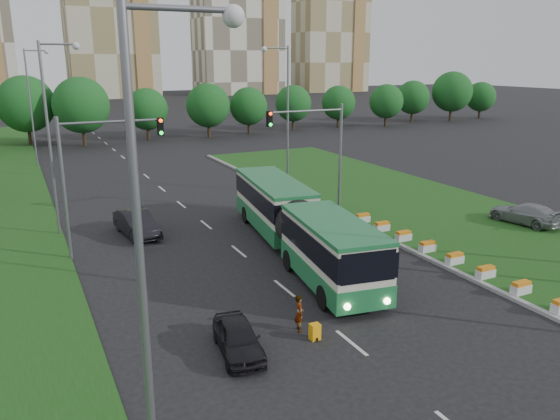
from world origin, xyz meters
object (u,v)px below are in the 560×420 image
traffic_mast_median (321,143)px  car_left_near (238,338)px  articulated_bus (295,223)px  traffic_mast_left (93,164)px  shopping_trolley (315,332)px  pedestrian (299,313)px  car_median (525,213)px  car_left_far (137,224)px

traffic_mast_median → car_left_near: (-12.12, -14.74, -4.71)m
traffic_mast_median → articulated_bus: size_ratio=0.44×
articulated_bus → car_left_near: articulated_bus is taller
traffic_mast_left → shopping_trolley: traffic_mast_left is taller
traffic_mast_left → pedestrian: 15.17m
traffic_mast_left → car_left_near: size_ratio=2.14×
car_left_near → car_median: size_ratio=0.77×
car_median → articulated_bus: bearing=-17.0°
car_left_near → shopping_trolley: 3.20m
pedestrian → shopping_trolley: 1.06m
car_left_far → shopping_trolley: size_ratio=7.11×
traffic_mast_left → car_left_far: (2.66, 2.70, -4.56)m
traffic_mast_left → car_left_near: (3.04, -13.74, -4.71)m
traffic_mast_median → car_left_far: size_ratio=1.66×
articulated_bus → car_left_near: bearing=-119.9°
traffic_mast_left → car_left_far: size_ratio=1.66×
car_left_near → pedestrian: (2.95, 0.56, 0.16)m
car_left_far → pedestrian: bearing=-85.3°
traffic_mast_median → shopping_trolley: size_ratio=11.78×
car_left_near → car_median: car_median is taller
traffic_mast_median → shopping_trolley: traffic_mast_median is taller
car_left_near → car_median: (23.77, 7.04, 0.21)m
traffic_mast_left → shopping_trolley: 16.21m
car_left_far → pedestrian: pedestrian is taller
traffic_mast_median → traffic_mast_left: size_ratio=1.00×
car_left_far → shopping_trolley: bearing=-85.2°
shopping_trolley → car_median: bearing=17.9°
traffic_mast_median → car_median: bearing=-33.5°
car_left_far → car_median: bearing=-28.4°
traffic_mast_median → traffic_mast_left: 15.19m
traffic_mast_median → car_left_near: 19.66m
traffic_mast_median → pedestrian: 17.49m
articulated_bus → shopping_trolley: size_ratio=26.81×
articulated_bus → car_median: bearing=1.6°
car_median → car_left_far: bearing=-31.4°
articulated_bus → pedestrian: size_ratio=11.44×
articulated_bus → car_left_near: (-7.15, -9.04, -1.20)m
shopping_trolley → car_left_near: bearing=171.4°
car_left_near → pedestrian: bearing=19.2°
car_left_near → traffic_mast_median: bearing=59.0°
traffic_mast_median → car_left_far: 13.41m
traffic_mast_median → traffic_mast_left: (-15.16, -1.00, 0.00)m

